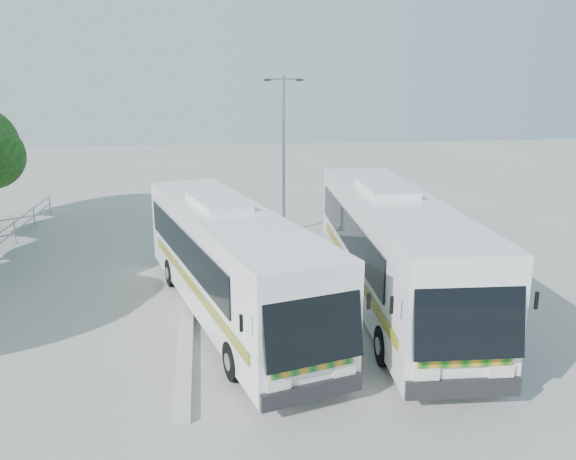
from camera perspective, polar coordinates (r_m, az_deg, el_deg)
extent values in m
plane|color=#A6A6A1|center=(17.92, -2.74, -7.93)|extent=(100.00, 100.00, 0.00)
cube|color=#B2B2AD|center=(19.70, -10.06, -5.79)|extent=(0.40, 16.00, 0.15)
cylinder|color=gray|center=(32.24, -23.45, 2.01)|extent=(0.06, 0.06, 1.00)
cube|color=white|center=(16.89, -6.06, -2.91)|extent=(5.27, 11.79, 2.94)
cube|color=black|center=(11.68, 2.56, -9.13)|extent=(2.25, 0.99, 1.87)
cube|color=black|center=(17.02, -10.61, -1.67)|extent=(2.40, 8.95, 1.06)
cube|color=black|center=(17.69, -2.88, -0.82)|extent=(2.40, 8.95, 1.06)
cube|color=#0E6328|center=(16.50, -9.80, -5.50)|extent=(2.57, 9.69, 0.27)
cylinder|color=black|center=(13.77, -5.54, -13.08)|extent=(0.52, 1.00, 0.96)
cylinder|color=black|center=(14.50, 2.84, -11.54)|extent=(0.52, 1.00, 0.96)
cylinder|color=black|center=(20.07, -11.75, -4.25)|extent=(0.52, 1.00, 0.96)
cylinder|color=black|center=(20.58, -5.81, -3.54)|extent=(0.52, 1.00, 0.96)
cube|color=silver|center=(17.94, 10.46, -1.63)|extent=(3.42, 12.45, 3.13)
cube|color=black|center=(12.28, 17.92, -7.93)|extent=(2.38, 0.63, 1.99)
cube|color=black|center=(18.13, 6.04, -0.03)|extent=(0.74, 9.82, 1.13)
cube|color=black|center=(18.78, 13.88, 0.13)|extent=(0.74, 9.82, 1.13)
cube|color=#0E6415|center=(17.54, 6.49, -3.88)|extent=(0.78, 10.64, 0.29)
cylinder|color=black|center=(14.54, 9.76, -11.52)|extent=(0.38, 1.04, 1.03)
cylinder|color=black|center=(15.26, 18.38, -10.80)|extent=(0.38, 1.04, 1.03)
cylinder|color=black|center=(21.36, 4.91, -2.74)|extent=(0.38, 1.04, 1.03)
cylinder|color=black|center=(21.86, 10.91, -2.56)|extent=(0.38, 1.04, 1.03)
cylinder|color=gray|center=(26.18, -0.45, 7.52)|extent=(0.16, 0.16, 7.27)
cylinder|color=gray|center=(25.98, -0.46, 15.10)|extent=(1.45, 0.23, 0.07)
cube|color=black|center=(25.96, -2.12, 14.99)|extent=(0.33, 0.20, 0.11)
cube|color=black|center=(26.01, 1.19, 14.99)|extent=(0.33, 0.20, 0.11)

